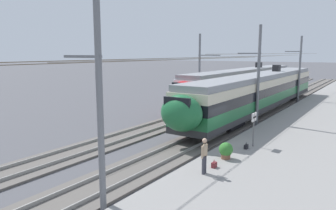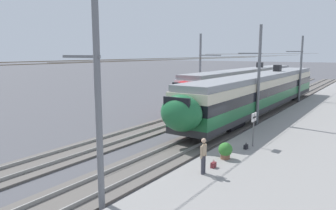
{
  "view_description": "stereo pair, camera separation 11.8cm",
  "coord_description": "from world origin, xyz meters",
  "views": [
    {
      "loc": [
        -18.06,
        -8.93,
        5.86
      ],
      "look_at": [
        -0.2,
        3.1,
        2.34
      ],
      "focal_mm": 34.21,
      "sensor_mm": 36.0,
      "label": 1
    },
    {
      "loc": [
        -18.0,
        -9.03,
        5.86
      ],
      "look_at": [
        -0.2,
        3.1,
        2.34
      ],
      "focal_mm": 34.21,
      "sensor_mm": 36.0,
      "label": 2
    }
  ],
  "objects": [
    {
      "name": "track_near",
      "position": [
        0.0,
        0.96,
        0.07
      ],
      "size": [
        120.0,
        3.0,
        0.28
      ],
      "color": "#5B5651",
      "rests_on": "ground"
    },
    {
      "name": "platform_slab",
      "position": [
        0.0,
        -5.39,
        0.17
      ],
      "size": [
        120.0,
        8.57,
        0.33
      ],
      "primitive_type": "cube",
      "color": "gray",
      "rests_on": "ground"
    },
    {
      "name": "track_far",
      "position": [
        0.0,
        5.67,
        0.07
      ],
      "size": [
        120.0,
        3.0,
        0.28
      ],
      "color": "#5B5651",
      "rests_on": "ground"
    },
    {
      "name": "catenary_mast_west",
      "position": [
        -10.13,
        -0.55,
        3.98
      ],
      "size": [
        41.78,
        1.93,
        7.64
      ],
      "color": "slate",
      "rests_on": "ground"
    },
    {
      "name": "ground_plane",
      "position": [
        0.0,
        0.0,
        0.0
      ],
      "size": [
        400.0,
        400.0,
        0.0
      ],
      "primitive_type": "plane",
      "color": "#4C4C51"
    },
    {
      "name": "catenary_mast_far_side",
      "position": [
        13.23,
        7.81,
        4.11
      ],
      "size": [
        41.78,
        2.6,
        7.91
      ],
      "color": "slate",
      "rests_on": "ground"
    },
    {
      "name": "potted_plant_platform_edge",
      "position": [
        -2.91,
        -2.4,
        0.82
      ],
      "size": [
        0.74,
        0.74,
        0.88
      ],
      "color": "brown",
      "rests_on": "platform_slab"
    },
    {
      "name": "handbag_beside_passenger",
      "position": [
        -4.44,
        -2.47,
        0.47
      ],
      "size": [
        0.32,
        0.18,
        0.39
      ],
      "color": "maroon",
      "rests_on": "platform_slab"
    },
    {
      "name": "train_near_platform",
      "position": [
        13.0,
        0.96,
        2.23
      ],
      "size": [
        31.44,
        3.03,
        4.27
      ],
      "color": "#2D2D30",
      "rests_on": "track_near"
    },
    {
      "name": "handbag_near_sign",
      "position": [
        -0.6,
        -2.66,
        0.46
      ],
      "size": [
        0.32,
        0.18,
        0.38
      ],
      "color": "black",
      "rests_on": "platform_slab"
    },
    {
      "name": "catenary_mast_east",
      "position": [
        21.94,
        -0.55,
        4.08
      ],
      "size": [
        41.78,
        1.93,
        7.81
      ],
      "color": "slate",
      "rests_on": "ground"
    },
    {
      "name": "passenger_walking",
      "position": [
        -5.44,
        -2.43,
        1.28
      ],
      "size": [
        0.53,
        0.22,
        1.69
      ],
      "color": "#383842",
      "rests_on": "platform_slab"
    },
    {
      "name": "train_far_track",
      "position": [
        21.17,
        5.67,
        2.23
      ],
      "size": [
        31.76,
        2.9,
        4.27
      ],
      "color": "#2D2D30",
      "rests_on": "track_far"
    },
    {
      "name": "catenary_mast_mid",
      "position": [
        7.08,
        -0.56,
        4.16
      ],
      "size": [
        41.78,
        1.93,
        8.03
      ],
      "color": "slate",
      "rests_on": "ground"
    },
    {
      "name": "platform_sign",
      "position": [
        0.13,
        -2.81,
        1.83
      ],
      "size": [
        0.7,
        0.08,
        2.03
      ],
      "color": "#59595B",
      "rests_on": "platform_slab"
    }
  ]
}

